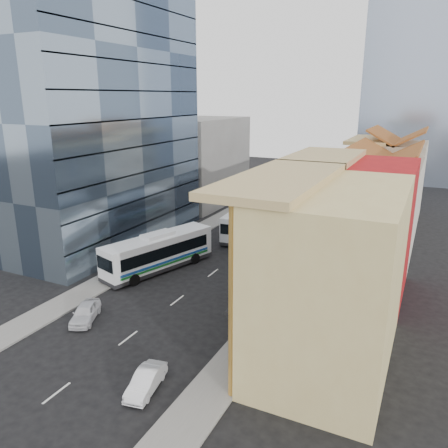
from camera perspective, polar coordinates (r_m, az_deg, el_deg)
The scene contains 15 objects.
ground at distance 33.93m, azimuth -13.49°, elevation -15.07°, with size 200.00×200.00×0.00m, color black.
sidewalk_right at distance 48.45m, azimuth 11.44°, elevation -4.99°, with size 3.00×90.00×0.15m, color slate.
sidewalk_left at distance 54.74m, azimuth -6.03°, elevation -2.23°, with size 3.00×90.00×0.15m, color slate.
shophouse_tan at distance 29.74m, azimuth 13.99°, elevation -6.78°, with size 8.00×14.00×12.00m, color #DAC57E.
shophouse_red at distance 40.94m, azimuth 17.57°, elevation -0.65°, with size 8.00×10.00×12.00m, color #AB1314.
shophouse_cream_near at distance 50.30m, azimuth 19.13°, elevation 1.12°, with size 8.00×9.00×10.00m, color beige.
shophouse_cream_mid at distance 59.02m, azimuth 20.24°, elevation 3.17°, with size 8.00×9.00×10.00m, color beige.
shophouse_cream_far at distance 69.20m, azimuth 21.23°, elevation 5.31°, with size 8.00×12.00×11.00m, color beige.
office_tower at distance 54.65m, azimuth -16.04°, elevation 13.19°, with size 12.00×26.00×30.00m, color #3E4E63.
office_block_far at distance 73.71m, azimuth -2.99°, elevation 8.19°, with size 10.00×18.00×14.00m, color gray.
bus_left_near at distance 45.67m, azimuth -8.55°, elevation -3.55°, with size 2.97×12.67×4.06m, color white, non-canonical shape.
bus_left_far at distance 56.97m, azimuth 3.02°, elevation 0.60°, with size 2.92×12.45×3.99m, color silver, non-canonical shape.
bus_right at distance 46.70m, azimuth 7.37°, elevation -3.09°, with size 2.91×12.44×3.99m, color white, non-canonical shape.
sedan_left at distance 37.56m, azimuth -17.67°, elevation -10.94°, with size 1.67×4.15×1.41m, color silver.
sedan_right at distance 28.87m, azimuth -10.16°, elevation -19.54°, with size 1.33×3.80×1.25m, color white.
Camera 1 is at (19.08, -21.98, 17.43)m, focal length 35.00 mm.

